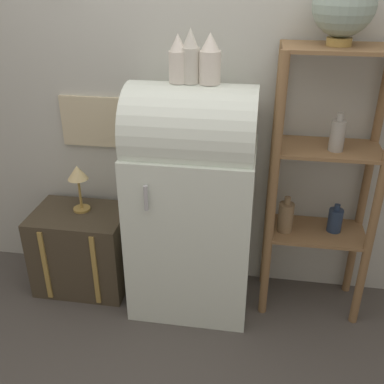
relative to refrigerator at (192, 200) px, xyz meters
The scene contains 10 objects.
ground_plane 0.78m from the refrigerator, 89.99° to the right, with size 12.00×12.00×0.00m, color #4C4742.
wall_back 0.69m from the refrigerator, 90.71° to the left, with size 7.00×0.09×2.70m.
refrigerator is the anchor object (origin of this frame).
suitcase_trunk 0.88m from the refrigerator, behind, with size 0.61×0.44×0.56m.
shelf_unit 0.77m from the refrigerator, ahead, with size 0.61×0.36×1.63m.
globe 1.31m from the refrigerator, ahead, with size 0.31×0.31×0.35m.
vase_left 0.82m from the refrigerator, behind, with size 0.10×0.10×0.25m.
vase_center 0.83m from the refrigerator, 132.17° to the left, with size 0.10×0.10×0.28m.
vase_right 0.82m from the refrigerator, ahead, with size 0.12×0.12×0.26m.
desk_lamp 0.75m from the refrigerator, behind, with size 0.13×0.13×0.32m.
Camera 1 is at (0.38, -2.08, 2.00)m, focal length 42.00 mm.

